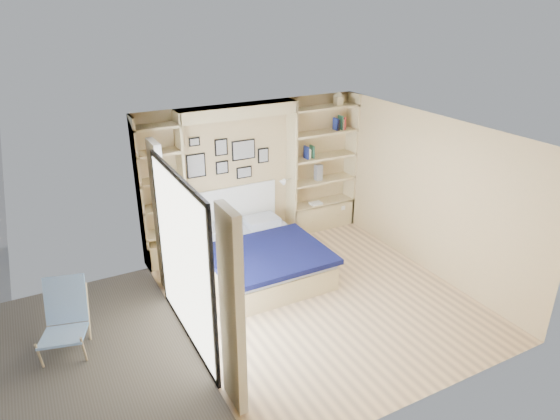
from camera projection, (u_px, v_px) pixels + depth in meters
ground at (318, 297)px, 7.35m from camera, size 4.50×4.50×0.00m
room_shell at (249, 200)px, 7.99m from camera, size 4.50×4.50×4.50m
bed at (258, 256)px, 7.93m from camera, size 1.76×2.24×1.07m
photo_gallery at (227, 158)px, 8.32m from camera, size 1.48×0.02×0.82m
reading_lamps at (242, 189)px, 8.40m from camera, size 1.92×0.12×0.15m
shelf_decor at (310, 143)px, 8.82m from camera, size 3.51×0.23×2.03m
deck at (55, 378)px, 5.79m from camera, size 3.20×4.00×0.05m
deck_chair at (65, 318)px, 6.17m from camera, size 0.72×0.97×0.88m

